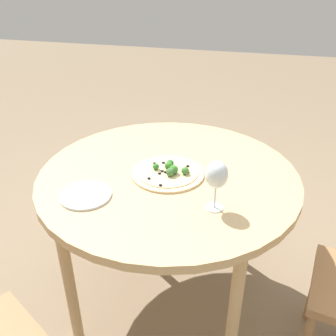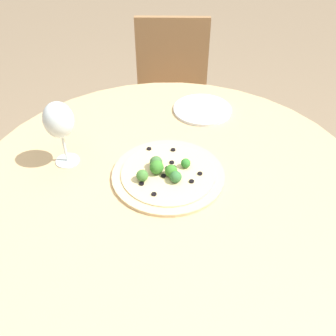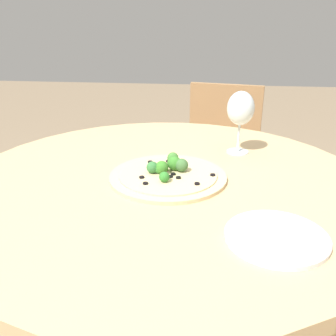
% 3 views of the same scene
% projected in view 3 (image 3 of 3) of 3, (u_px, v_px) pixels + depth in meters
% --- Properties ---
extents(dining_table, '(1.14, 1.14, 0.77)m').
position_uv_depth(dining_table, '(165.00, 201.00, 1.05)').
color(dining_table, tan).
rests_on(dining_table, ground_plane).
extents(chair_2, '(0.47, 0.47, 0.86)m').
position_uv_depth(chair_2, '(219.00, 162.00, 1.96)').
color(chair_2, '#997047').
rests_on(chair_2, ground_plane).
extents(pizza, '(0.32, 0.32, 0.05)m').
position_uv_depth(pizza, '(168.00, 174.00, 1.02)').
color(pizza, '#DBBC89').
rests_on(pizza, dining_table).
extents(wine_glass, '(0.09, 0.09, 0.20)m').
position_uv_depth(wine_glass, '(241.00, 110.00, 1.16)').
color(wine_glass, silver).
rests_on(wine_glass, dining_table).
extents(plate_near, '(0.21, 0.21, 0.01)m').
position_uv_depth(plate_near, '(276.00, 237.00, 0.75)').
color(plate_near, silver).
rests_on(plate_near, dining_table).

